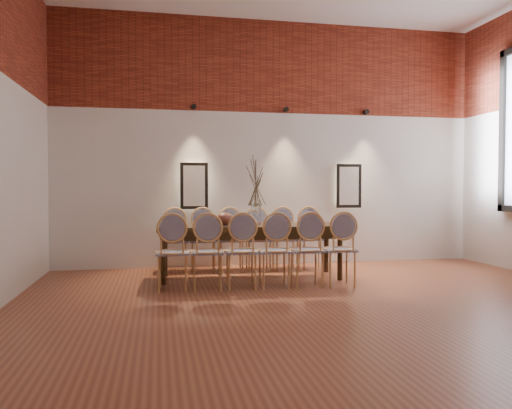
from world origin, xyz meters
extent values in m
cube|color=brown|center=(0.00, 0.00, -0.01)|extent=(7.00, 7.00, 0.02)
cube|color=silver|center=(0.00, 3.55, 2.00)|extent=(7.00, 0.10, 4.00)
cube|color=maroon|center=(0.00, 3.48, 3.25)|extent=(7.00, 0.02, 1.50)
cube|color=#FFEAC6|center=(-1.30, 3.45, 1.30)|extent=(0.36, 0.06, 0.66)
cube|color=#FFEAC6|center=(1.30, 3.45, 1.30)|extent=(0.36, 0.06, 0.66)
cylinder|color=black|center=(-1.30, 3.42, 2.55)|extent=(0.08, 0.10, 0.08)
cylinder|color=black|center=(0.20, 3.42, 2.55)|extent=(0.08, 0.10, 0.08)
cylinder|color=black|center=(1.60, 3.42, 2.55)|extent=(0.08, 0.10, 0.08)
cube|color=#382410|center=(-0.59, 2.33, 0.38)|extent=(2.59, 0.95, 0.75)
cylinder|color=silver|center=(-0.52, 2.32, 0.90)|extent=(0.14, 0.14, 0.30)
ellipsoid|color=brown|center=(-0.96, 2.30, 0.84)|extent=(0.24, 0.24, 0.18)
cube|color=#852465|center=(-0.71, 2.51, 0.77)|extent=(0.27, 0.19, 0.03)
camera|label=1|loc=(-1.86, -4.53, 1.28)|focal=35.00mm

